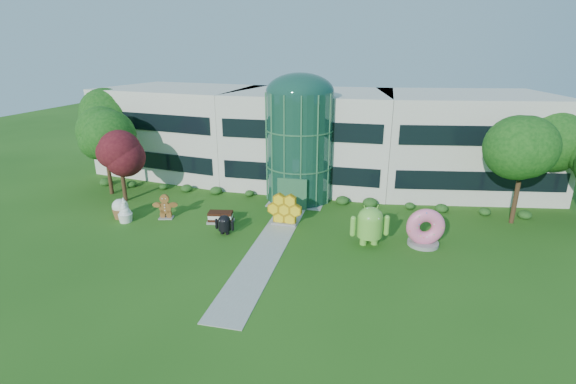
% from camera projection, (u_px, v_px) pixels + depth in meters
% --- Properties ---
extents(ground, '(140.00, 140.00, 0.00)m').
position_uv_depth(ground, '(264.00, 255.00, 28.46)').
color(ground, '#215114').
rests_on(ground, ground).
extents(building, '(46.00, 15.00, 9.30)m').
position_uv_depth(building, '(311.00, 137.00, 43.51)').
color(building, beige).
rests_on(building, ground).
extents(atrium, '(6.00, 6.00, 9.80)m').
position_uv_depth(atrium, '(299.00, 147.00, 37.91)').
color(atrium, '#194738').
rests_on(atrium, ground).
extents(walkway, '(2.40, 20.00, 0.04)m').
position_uv_depth(walkway, '(271.00, 243.00, 30.29)').
color(walkway, '#9E9E93').
rests_on(walkway, ground).
extents(tree_red, '(4.00, 4.00, 6.00)m').
position_uv_depth(tree_red, '(122.00, 170.00, 37.70)').
color(tree_red, '#3F0C14').
rests_on(tree_red, ground).
extents(trees_backdrop, '(52.00, 8.00, 8.40)m').
position_uv_depth(trees_backdrop, '(302.00, 152.00, 39.06)').
color(trees_backdrop, '#104010').
rests_on(trees_backdrop, ground).
extents(android_green, '(3.37, 2.72, 3.33)m').
position_uv_depth(android_green, '(370.00, 223.00, 29.57)').
color(android_green, '#6ABB3C').
rests_on(android_green, ground).
extents(android_black, '(1.58, 1.07, 1.78)m').
position_uv_depth(android_black, '(224.00, 223.00, 31.46)').
color(android_black, black).
rests_on(android_black, ground).
extents(donut, '(2.92, 1.73, 2.85)m').
position_uv_depth(donut, '(425.00, 227.00, 29.55)').
color(donut, '#E35699').
rests_on(donut, ground).
extents(gingerbread, '(2.43, 1.37, 2.12)m').
position_uv_depth(gingerbread, '(165.00, 206.00, 34.36)').
color(gingerbread, brown).
rests_on(gingerbread, ground).
extents(ice_cream_sandwich, '(2.26, 1.40, 0.94)m').
position_uv_depth(ice_cream_sandwich, '(221.00, 217.00, 33.70)').
color(ice_cream_sandwich, black).
rests_on(ice_cream_sandwich, ground).
extents(honeycomb, '(3.00, 1.18, 2.32)m').
position_uv_depth(honeycomb, '(285.00, 210.00, 33.20)').
color(honeycomb, yellow).
rests_on(honeycomb, ground).
extents(froyo, '(1.41, 1.41, 2.09)m').
position_uv_depth(froyo, '(125.00, 210.00, 33.68)').
color(froyo, white).
rests_on(froyo, ground).
extents(cupcake, '(1.52, 1.52, 1.66)m').
position_uv_depth(cupcake, '(120.00, 208.00, 34.53)').
color(cupcake, white).
rests_on(cupcake, ground).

